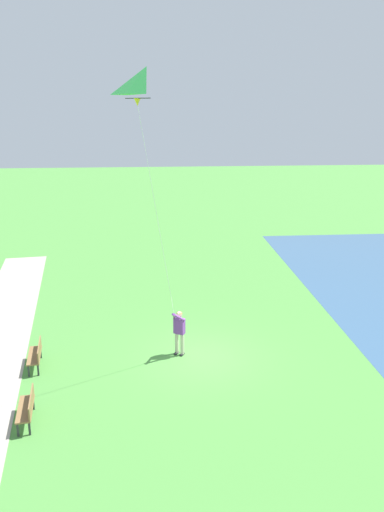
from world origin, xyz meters
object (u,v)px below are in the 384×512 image
person_kite_flyer (179,329)px  flying_kite (146,88)px  park_bench_far_walkway (28,407)px  park_bench_near_walkway (36,354)px

person_kite_flyer → flying_kite: (1.01, 1.93, 8.53)m
flying_kite → park_bench_far_walkway: 10.02m
park_bench_far_walkway → person_kite_flyer: bearing=-139.7°
person_kite_flyer → flying_kite: size_ratio=0.22×
park_bench_near_walkway → park_bench_far_walkway: (-0.43, 3.47, 0.00)m
person_kite_flyer → park_bench_far_walkway: person_kite_flyer is taller
park_bench_near_walkway → park_bench_far_walkway: same height
person_kite_flyer → park_bench_near_walkway: person_kite_flyer is taller
person_kite_flyer → park_bench_far_walkway: size_ratio=1.18×
person_kite_flyer → park_bench_near_walkway: size_ratio=1.18×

